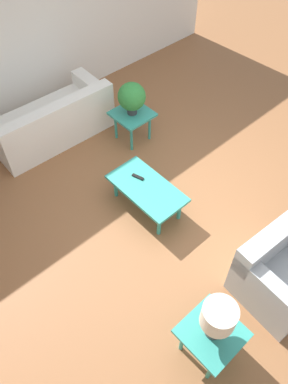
% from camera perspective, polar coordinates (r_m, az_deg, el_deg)
% --- Properties ---
extents(ground_plane, '(14.00, 14.00, 0.00)m').
position_cam_1_polar(ground_plane, '(4.91, 4.80, -2.46)').
color(ground_plane, '#8E5B38').
extents(wall_right, '(0.12, 7.20, 2.70)m').
position_cam_1_polar(wall_right, '(6.05, -17.22, 23.30)').
color(wall_right, white).
rests_on(wall_right, ground_plane).
extents(sofa, '(0.90, 1.82, 0.74)m').
position_cam_1_polar(sofa, '(5.83, -13.86, 10.34)').
color(sofa, white).
rests_on(sofa, ground_plane).
extents(armchair, '(0.85, 0.92, 0.79)m').
position_cam_1_polar(armchair, '(4.28, 20.17, -11.56)').
color(armchair, '#A8ADB2').
rests_on(armchair, ground_plane).
extents(coffee_table, '(1.01, 0.53, 0.38)m').
position_cam_1_polar(coffee_table, '(4.66, 0.41, 0.37)').
color(coffee_table, teal).
rests_on(coffee_table, ground_plane).
extents(side_table_plant, '(0.53, 0.53, 0.48)m').
position_cam_1_polar(side_table_plant, '(5.57, -1.79, 11.37)').
color(side_table_plant, teal).
rests_on(side_table_plant, ground_plane).
extents(side_table_lamp, '(0.53, 0.53, 0.48)m').
position_cam_1_polar(side_table_lamp, '(3.73, 10.23, -20.65)').
color(side_table_lamp, teal).
rests_on(side_table_lamp, ground_plane).
extents(potted_plant, '(0.40, 0.40, 0.48)m').
position_cam_1_polar(potted_plant, '(5.35, -1.88, 14.27)').
color(potted_plant, '#333338').
rests_on(potted_plant, side_table_plant).
extents(table_lamp, '(0.30, 0.30, 0.50)m').
position_cam_1_polar(table_lamp, '(3.36, 11.21, -18.36)').
color(table_lamp, '#333333').
rests_on(table_lamp, side_table_lamp).
extents(remote_control, '(0.16, 0.09, 0.02)m').
position_cam_1_polar(remote_control, '(4.72, -0.95, 2.32)').
color(remote_control, black).
rests_on(remote_control, coffee_table).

